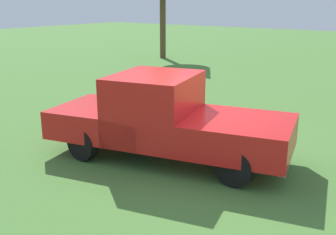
# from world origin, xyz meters

# --- Properties ---
(ground_plane) EXTENTS (80.00, 80.00, 0.00)m
(ground_plane) POSITION_xyz_m (0.00, 0.00, 0.00)
(ground_plane) COLOR #477533
(pickup_truck) EXTENTS (5.35, 2.99, 1.79)m
(pickup_truck) POSITION_xyz_m (-0.53, -0.21, 0.92)
(pickup_truck) COLOR black
(pickup_truck) RESTS_ON ground_plane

